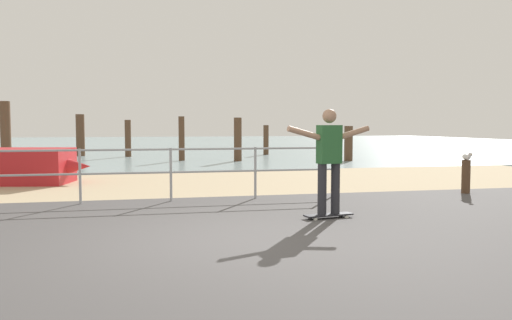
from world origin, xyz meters
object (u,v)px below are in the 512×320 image
(skateboarder, at_px, (329,155))
(bollard_short, at_px, (466,177))
(skateboard, at_px, (329,215))
(seagull, at_px, (467,156))

(skateboarder, xyz_separation_m, bollard_short, (3.95, 2.18, -0.65))
(skateboard, distance_m, skateboarder, 0.95)
(skateboarder, bearing_deg, seagull, 28.71)
(skateboard, distance_m, seagull, 4.56)
(bollard_short, bearing_deg, skateboarder, -151.13)
(skateboard, xyz_separation_m, bollard_short, (3.95, 2.18, 0.30))
(skateboard, relative_size, seagull, 1.70)
(skateboard, relative_size, skateboarder, 0.50)
(bollard_short, bearing_deg, skateboard, -151.13)
(skateboarder, relative_size, seagull, 3.40)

